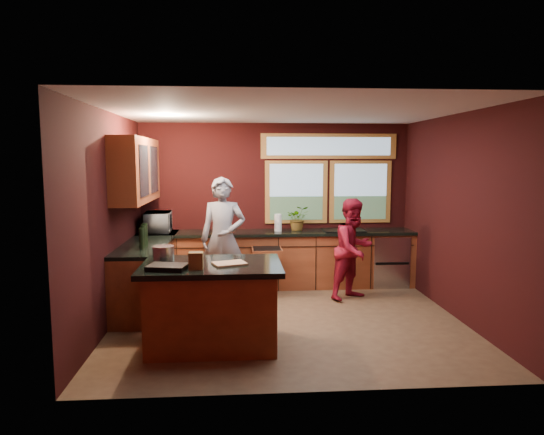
{
  "coord_description": "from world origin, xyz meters",
  "views": [
    {
      "loc": [
        -0.65,
        -6.14,
        2.1
      ],
      "look_at": [
        -0.18,
        0.4,
        1.31
      ],
      "focal_mm": 32.0,
      "sensor_mm": 36.0,
      "label": 1
    }
  ],
  "objects": [
    {
      "name": "back_counter",
      "position": [
        0.2,
        1.7,
        0.46
      ],
      "size": [
        4.5,
        0.64,
        0.93
      ],
      "color": "#642D17",
      "rests_on": "floor"
    },
    {
      "name": "person_red",
      "position": [
        1.09,
        0.92,
        0.76
      ],
      "size": [
        0.94,
        0.9,
        1.52
      ],
      "primitive_type": "imported",
      "rotation": [
        0.0,
        0.0,
        0.6
      ],
      "color": "maroon",
      "rests_on": "floor"
    },
    {
      "name": "floor",
      "position": [
        0.0,
        0.0,
        0.0
      ],
      "size": [
        4.5,
        4.5,
        0.0
      ],
      "primitive_type": "plane",
      "color": "brown",
      "rests_on": "ground"
    },
    {
      "name": "room_shell",
      "position": [
        -0.6,
        0.32,
        1.8
      ],
      "size": [
        4.52,
        4.02,
        2.71
      ],
      "color": "black",
      "rests_on": "ground"
    },
    {
      "name": "cutting_board",
      "position": [
        -0.74,
        -0.86,
        0.95
      ],
      "size": [
        0.41,
        0.35,
        0.02
      ],
      "primitive_type": "cube",
      "rotation": [
        0.0,
        0.0,
        0.34
      ],
      "color": "tan",
      "rests_on": "island"
    },
    {
      "name": "left_counter",
      "position": [
        -1.95,
        0.85,
        0.47
      ],
      "size": [
        0.64,
        2.3,
        0.93
      ],
      "color": "#642D17",
      "rests_on": "floor"
    },
    {
      "name": "island",
      "position": [
        -0.94,
        -0.81,
        0.48
      ],
      "size": [
        1.55,
        1.05,
        0.95
      ],
      "color": "#642D17",
      "rests_on": "floor"
    },
    {
      "name": "person_grey",
      "position": [
        -0.86,
        1.01,
        0.92
      ],
      "size": [
        0.72,
        0.52,
        1.84
      ],
      "primitive_type": "imported",
      "rotation": [
        0.0,
        0.0,
        -0.12
      ],
      "color": "slate",
      "rests_on": "floor"
    },
    {
      "name": "microwave",
      "position": [
        -1.92,
        1.7,
        1.09
      ],
      "size": [
        0.44,
        0.62,
        0.33
      ],
      "primitive_type": "imported",
      "rotation": [
        0.0,
        0.0,
        1.63
      ],
      "color": "#999999",
      "rests_on": "left_counter"
    },
    {
      "name": "black_tray",
      "position": [
        -1.39,
        -1.06,
        0.97
      ],
      "size": [
        0.45,
        0.36,
        0.05
      ],
      "primitive_type": "cube",
      "rotation": [
        0.0,
        0.0,
        -0.21
      ],
      "color": "black",
      "rests_on": "island"
    },
    {
      "name": "potted_plant",
      "position": [
        0.35,
        1.75,
        1.13
      ],
      "size": [
        0.37,
        0.32,
        0.41
      ],
      "primitive_type": "imported",
      "color": "#999999",
      "rests_on": "back_counter"
    },
    {
      "name": "paper_towel",
      "position": [
        0.02,
        1.7,
        1.07
      ],
      "size": [
        0.12,
        0.12,
        0.28
      ],
      "primitive_type": "cylinder",
      "color": "white",
      "rests_on": "back_counter"
    },
    {
      "name": "stock_pot",
      "position": [
        -1.49,
        -0.66,
        1.03
      ],
      "size": [
        0.24,
        0.24,
        0.18
      ],
      "primitive_type": "cylinder",
      "color": "#B6B7BB",
      "rests_on": "island"
    },
    {
      "name": "paper_bag",
      "position": [
        -1.09,
        -1.06,
        1.03
      ],
      "size": [
        0.15,
        0.12,
        0.18
      ],
      "primitive_type": "cube",
      "rotation": [
        0.0,
        0.0,
        -0.01
      ],
      "color": "brown",
      "rests_on": "island"
    }
  ]
}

